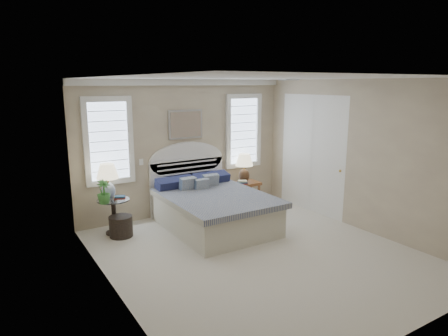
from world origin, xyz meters
TOP-DOWN VIEW (x-y plane):
  - floor at (0.00, 0.00)m, footprint 4.50×5.00m
  - ceiling at (0.00, 0.00)m, footprint 4.50×5.00m
  - wall_back at (0.00, 2.50)m, footprint 4.50×0.02m
  - wall_left at (-2.25, 0.00)m, footprint 0.02×5.00m
  - wall_right at (2.25, 0.00)m, footprint 0.02×5.00m
  - crown_molding at (0.00, 2.46)m, footprint 4.50×0.08m
  - hvac_vent at (1.20, 0.80)m, footprint 0.30×0.20m
  - switch_plate at (-0.95, 2.48)m, footprint 0.08×0.01m
  - window_left at (-1.55, 2.48)m, footprint 0.90×0.06m
  - window_right at (1.40, 2.48)m, footprint 0.90×0.06m
  - painting at (0.00, 2.46)m, footprint 0.74×0.04m
  - closet_door at (2.23, 1.20)m, footprint 0.02×1.80m
  - bed at (0.00, 1.46)m, footprint 1.72×2.28m
  - side_table_left at (-1.65, 2.05)m, footprint 0.56×0.56m
  - nightstand_right at (1.30, 2.15)m, footprint 0.50×0.40m
  - floor_pot at (-1.60, 1.85)m, footprint 0.45×0.45m
  - lamp_left at (-1.70, 2.15)m, footprint 0.48×0.48m
  - lamp_right at (1.25, 2.21)m, footprint 0.39×0.39m
  - potted_plant at (-1.85, 1.88)m, footprint 0.29×0.29m
  - books_left at (-1.54, 2.02)m, footprint 0.22×0.18m
  - books_right at (1.10, 2.05)m, footprint 0.24×0.21m

SIDE VIEW (x-z plane):
  - floor at x=0.00m, z-range -0.01..0.01m
  - floor_pot at x=-1.60m, z-range 0.00..0.37m
  - bed at x=0.00m, z-range -0.35..1.12m
  - nightstand_right at x=1.30m, z-range 0.12..0.65m
  - side_table_left at x=-1.65m, z-range 0.07..0.70m
  - books_right at x=1.10m, z-range 0.53..0.61m
  - books_left at x=-1.54m, z-range 0.63..0.68m
  - potted_plant at x=-1.85m, z-range 0.63..1.03m
  - lamp_right at x=1.25m, z-range 0.60..1.22m
  - lamp_left at x=-1.70m, z-range 0.70..1.33m
  - switch_plate at x=-0.95m, z-range 1.09..1.21m
  - closet_door at x=2.23m, z-range 0.00..2.40m
  - wall_back at x=0.00m, z-range 0.00..2.70m
  - wall_left at x=-2.25m, z-range 0.00..2.70m
  - wall_right at x=2.25m, z-range 0.00..2.70m
  - window_left at x=-1.55m, z-range 0.80..2.40m
  - window_right at x=1.40m, z-range 0.80..2.40m
  - painting at x=0.00m, z-range 1.53..2.11m
  - crown_molding at x=0.00m, z-range 2.58..2.70m
  - hvac_vent at x=1.20m, z-range 2.67..2.69m
  - ceiling at x=0.00m, z-range 2.70..2.71m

